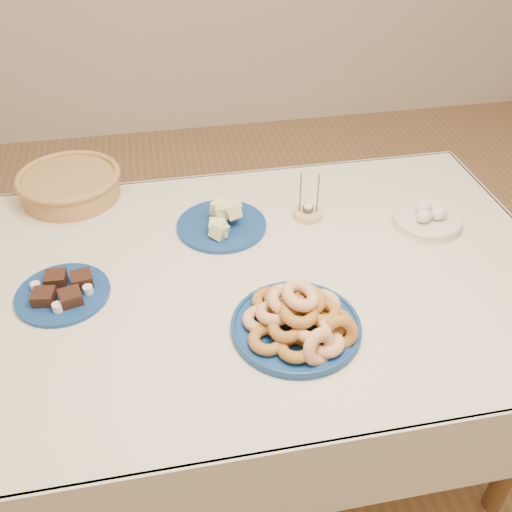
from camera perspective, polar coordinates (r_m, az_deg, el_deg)
name	(u,v)px	position (r m, az deg, el deg)	size (l,w,h in m)	color
ground	(253,434)	(2.13, -0.27, -17.38)	(5.00, 5.00, 0.00)	olive
dining_table	(253,302)	(1.64, -0.33, -4.59)	(1.71, 1.11, 0.75)	brown
donut_platter	(299,320)	(1.38, 4.28, -6.40)	(0.42, 0.42, 0.15)	navy
melon_plate	(223,220)	(1.73, -3.35, 3.60)	(0.36, 0.36, 0.09)	navy
brownie_plate	(63,292)	(1.57, -18.75, -3.42)	(0.26, 0.26, 0.04)	navy
wicker_basket	(70,184)	(1.96, -18.12, 6.84)	(0.39, 0.39, 0.09)	olive
candle_holder	(308,213)	(1.79, 5.20, 4.30)	(0.11, 0.11, 0.15)	tan
egg_bowl	(427,219)	(1.81, 16.73, 3.57)	(0.26, 0.26, 0.07)	beige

